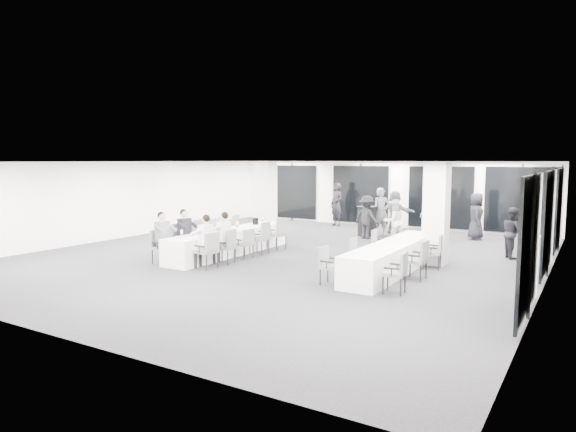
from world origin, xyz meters
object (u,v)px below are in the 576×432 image
object	(u,v)px
chair_main_left_fourth	(218,232)
chair_main_right_second	(227,244)
banquet_table_main	(230,242)
chair_side_left_far	(379,243)
standing_guest_b	(394,219)
ice_bucket_near	(207,230)
chair_main_right_near	(209,248)
chair_main_left_second	(183,238)
chair_side_right_mid	(419,258)
chair_main_left_far	(240,228)
chair_side_left_mid	(357,252)
chair_main_right_far	(278,232)
chair_side_right_near	(398,270)
standing_guest_c	(367,214)
chair_main_right_fourth	(262,236)
standing_guest_h	(513,229)
standing_guest_f	(395,209)
chair_main_left_near	(160,244)
chair_side_right_far	(435,250)
chair_main_left_mid	(203,234)
standing_guest_e	(476,213)
ice_bucket_far	(255,221)
banquet_table_side	(393,257)
standing_guest_g	(337,202)
cocktail_table	(367,221)
standing_guest_a	(381,209)
chair_side_left_near	(328,263)
chair_main_right_mid	(246,242)

from	to	relation	value
chair_main_left_fourth	chair_main_right_second	distance (m)	2.36
banquet_table_main	chair_side_left_far	world-z (taller)	chair_side_left_far
standing_guest_b	ice_bucket_near	distance (m)	6.61
chair_main_right_near	chair_side_left_far	bearing A→B (deg)	-40.91
chair_main_left_second	chair_side_right_mid	size ratio (longest dim) A/B	1.05
chair_main_left_far	chair_side_left_mid	world-z (taller)	chair_main_left_far
chair_main_right_far	standing_guest_b	xyz separation A→B (m)	(2.75, 3.06, 0.29)
chair_side_right_mid	chair_side_right_near	bearing A→B (deg)	-177.78
standing_guest_c	chair_main_right_fourth	bearing A→B (deg)	85.44
chair_side_left_mid	standing_guest_h	distance (m)	5.08
chair_main_left_second	ice_bucket_near	xyz separation A→B (m)	(0.81, 0.13, 0.30)
chair_side_right_mid	chair_side_left_mid	bearing A→B (deg)	86.19
chair_main_left_far	standing_guest_f	bearing A→B (deg)	129.92
chair_main_left_near	chair_main_left_second	world-z (taller)	chair_main_left_second
chair_main_left_near	chair_main_left_fourth	size ratio (longest dim) A/B	0.95
chair_side_right_far	chair_side_left_mid	bearing A→B (deg)	119.66
chair_main_left_mid	chair_main_right_fourth	bearing A→B (deg)	105.19
chair_main_left_mid	ice_bucket_near	world-z (taller)	chair_main_left_mid
chair_side_left_mid	standing_guest_e	distance (m)	7.25
chair_main_left_near	standing_guest_c	bearing A→B (deg)	144.14
banquet_table_main	chair_main_right_far	world-z (taller)	chair_main_right_far
chair_main_right_second	standing_guest_f	world-z (taller)	standing_guest_f
chair_main_left_far	chair_main_right_far	size ratio (longest dim) A/B	0.99
chair_main_left_near	ice_bucket_far	xyz separation A→B (m)	(0.77, 3.54, 0.33)
chair_main_right_near	standing_guest_e	distance (m)	10.18
chair_main_right_far	chair_side_right_far	bearing A→B (deg)	-83.46
banquet_table_side	standing_guest_g	size ratio (longest dim) A/B	2.35
chair_main_left_far	chair_main_right_far	distance (m)	1.68
chair_main_left_mid	standing_guest_f	world-z (taller)	standing_guest_f
chair_main_left_fourth	standing_guest_e	world-z (taller)	standing_guest_e
chair_side_left_mid	standing_guest_b	xyz separation A→B (m)	(-0.68, 4.69, 0.37)
standing_guest_b	cocktail_table	bearing A→B (deg)	-83.72
cocktail_table	standing_guest_c	bearing A→B (deg)	-68.42
chair_side_left_far	ice_bucket_near	distance (m)	4.90
banquet_table_main	chair_main_right_near	size ratio (longest dim) A/B	5.15
chair_main_right_near	chair_side_right_far	xyz separation A→B (m)	(5.08, 3.08, -0.04)
banquet_table_side	chair_main_left_fourth	bearing A→B (deg)	177.27
chair_main_left_near	chair_main_left_mid	xyz separation A→B (m)	(-0.01, 1.84, 0.06)
chair_main_left_mid	chair_main_right_near	world-z (taller)	chair_main_left_mid
chair_side_right_mid	chair_side_right_far	xyz separation A→B (m)	(-0.00, 1.45, -0.03)
chair_main_left_mid	chair_main_right_far	size ratio (longest dim) A/B	1.03
chair_main_left_fourth	standing_guest_a	world-z (taller)	standing_guest_a
chair_side_left_near	standing_guest_h	size ratio (longest dim) A/B	0.52
chair_main_left_mid	standing_guest_g	distance (m)	8.06
standing_guest_a	banquet_table_side	bearing A→B (deg)	-109.83
chair_main_left_mid	chair_side_left_mid	xyz separation A→B (m)	(5.11, 0.06, -0.10)
chair_main_left_fourth	chair_main_right_fourth	world-z (taller)	chair_main_right_fourth
chair_main_right_mid	chair_side_left_far	distance (m)	3.80
banquet_table_side	standing_guest_a	bearing A→B (deg)	113.62
chair_main_left_fourth	chair_side_right_near	world-z (taller)	chair_main_left_fourth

